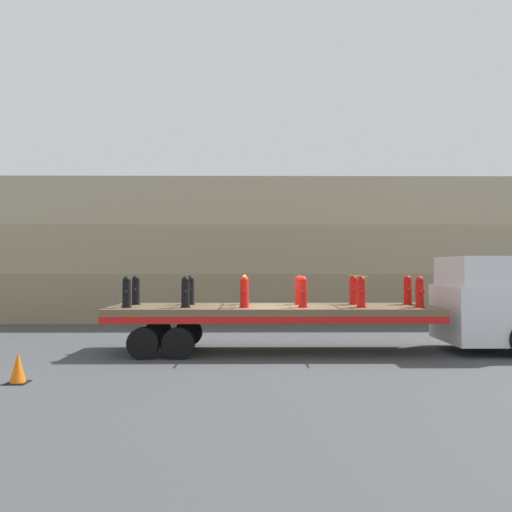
{
  "coord_description": "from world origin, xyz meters",
  "views": [
    {
      "loc": [
        -0.63,
        -15.12,
        2.58
      ],
      "look_at": [
        -0.51,
        0.0,
        2.89
      ],
      "focal_mm": 35.0,
      "sensor_mm": 36.0,
      "label": 1
    }
  ],
  "objects_px": {
    "fire_hydrant_red_far_2": "(245,290)",
    "fire_hydrant_red_near_4": "(361,292)",
    "truck_cab": "(491,304)",
    "fire_hydrant_black_far_1": "(190,290)",
    "fire_hydrant_black_near_0": "(127,292)",
    "fire_hydrant_black_far_0": "(136,290)",
    "fire_hydrant_red_far_4": "(353,290)",
    "flatbed_trailer": "(257,314)",
    "fire_hydrant_red_near_3": "(303,292)",
    "fire_hydrant_red_far_5": "(408,290)",
    "fire_hydrant_red_near_2": "(244,292)",
    "traffic_cone": "(18,368)",
    "fire_hydrant_black_near_1": "(185,292)",
    "fire_hydrant_red_near_5": "(420,292)",
    "fire_hydrant_red_far_3": "(299,290)"
  },
  "relations": [
    {
      "from": "fire_hydrant_red_far_2",
      "to": "fire_hydrant_red_far_4",
      "type": "relative_size",
      "value": 1.0
    },
    {
      "from": "fire_hydrant_black_near_0",
      "to": "fire_hydrant_black_far_0",
      "type": "height_order",
      "value": "same"
    },
    {
      "from": "fire_hydrant_black_near_1",
      "to": "fire_hydrant_red_near_5",
      "type": "xyz_separation_m",
      "value": [
        6.85,
        0.0,
        0.0
      ]
    },
    {
      "from": "fire_hydrant_black_near_1",
      "to": "fire_hydrant_red_far_2",
      "type": "distance_m",
      "value": 2.05
    },
    {
      "from": "fire_hydrant_red_near_5",
      "to": "fire_hydrant_black_near_0",
      "type": "bearing_deg",
      "value": 180.0
    },
    {
      "from": "fire_hydrant_red_near_2",
      "to": "fire_hydrant_red_far_4",
      "type": "relative_size",
      "value": 1.0
    },
    {
      "from": "fire_hydrant_black_near_1",
      "to": "fire_hydrant_black_far_1",
      "type": "relative_size",
      "value": 1.0
    },
    {
      "from": "fire_hydrant_red_near_2",
      "to": "fire_hydrant_red_near_4",
      "type": "height_order",
      "value": "same"
    },
    {
      "from": "truck_cab",
      "to": "fire_hydrant_black_far_1",
      "type": "xyz_separation_m",
      "value": [
        -9.2,
        0.57,
        0.39
      ]
    },
    {
      "from": "fire_hydrant_red_far_4",
      "to": "traffic_cone",
      "type": "bearing_deg",
      "value": -151.28
    },
    {
      "from": "fire_hydrant_black_far_0",
      "to": "fire_hydrant_red_far_3",
      "type": "relative_size",
      "value": 1.0
    },
    {
      "from": "fire_hydrant_red_near_2",
      "to": "fire_hydrant_red_far_5",
      "type": "xyz_separation_m",
      "value": [
        5.14,
        1.13,
        0.0
      ]
    },
    {
      "from": "fire_hydrant_black_near_0",
      "to": "traffic_cone",
      "type": "bearing_deg",
      "value": -113.81
    },
    {
      "from": "fire_hydrant_black_near_0",
      "to": "fire_hydrant_black_far_1",
      "type": "relative_size",
      "value": 1.0
    },
    {
      "from": "fire_hydrant_red_far_3",
      "to": "fire_hydrant_red_near_5",
      "type": "xyz_separation_m",
      "value": [
        3.42,
        -1.13,
        0.0
      ]
    },
    {
      "from": "truck_cab",
      "to": "fire_hydrant_red_far_2",
      "type": "bearing_deg",
      "value": 175.67
    },
    {
      "from": "flatbed_trailer",
      "to": "traffic_cone",
      "type": "distance_m",
      "value": 6.73
    },
    {
      "from": "flatbed_trailer",
      "to": "fire_hydrant_red_far_4",
      "type": "xyz_separation_m",
      "value": [
        3.04,
        0.57,
        0.68
      ]
    },
    {
      "from": "fire_hydrant_black_far_0",
      "to": "fire_hydrant_red_far_4",
      "type": "xyz_separation_m",
      "value": [
        6.85,
        0.0,
        0.0
      ]
    },
    {
      "from": "truck_cab",
      "to": "traffic_cone",
      "type": "bearing_deg",
      "value": -162.08
    },
    {
      "from": "fire_hydrant_black_near_0",
      "to": "fire_hydrant_red_far_3",
      "type": "distance_m",
      "value": 5.26
    },
    {
      "from": "fire_hydrant_black_far_0",
      "to": "fire_hydrant_red_near_2",
      "type": "bearing_deg",
      "value": -18.33
    },
    {
      "from": "truck_cab",
      "to": "fire_hydrant_red_near_4",
      "type": "bearing_deg",
      "value": -172.06
    },
    {
      "from": "fire_hydrant_red_far_3",
      "to": "traffic_cone",
      "type": "height_order",
      "value": "fire_hydrant_red_far_3"
    },
    {
      "from": "fire_hydrant_red_far_4",
      "to": "fire_hydrant_red_far_3",
      "type": "bearing_deg",
      "value": 180.0
    },
    {
      "from": "traffic_cone",
      "to": "fire_hydrant_red_far_5",
      "type": "bearing_deg",
      "value": 24.46
    },
    {
      "from": "fire_hydrant_black_far_1",
      "to": "fire_hydrant_red_far_2",
      "type": "xyz_separation_m",
      "value": [
        1.71,
        0.0,
        0.0
      ]
    },
    {
      "from": "truck_cab",
      "to": "fire_hydrant_black_far_0",
      "type": "height_order",
      "value": "truck_cab"
    },
    {
      "from": "fire_hydrant_black_far_1",
      "to": "traffic_cone",
      "type": "height_order",
      "value": "fire_hydrant_black_far_1"
    },
    {
      "from": "flatbed_trailer",
      "to": "fire_hydrant_red_near_3",
      "type": "distance_m",
      "value": 1.6
    },
    {
      "from": "fire_hydrant_red_far_2",
      "to": "fire_hydrant_red_near_4",
      "type": "bearing_deg",
      "value": -18.33
    },
    {
      "from": "fire_hydrant_red_far_4",
      "to": "fire_hydrant_red_near_4",
      "type": "bearing_deg",
      "value": -90.0
    },
    {
      "from": "fire_hydrant_red_near_5",
      "to": "fire_hydrant_red_far_4",
      "type": "bearing_deg",
      "value": 146.47
    },
    {
      "from": "fire_hydrant_red_far_2",
      "to": "fire_hydrant_red_near_4",
      "type": "relative_size",
      "value": 1.0
    },
    {
      "from": "flatbed_trailer",
      "to": "fire_hydrant_red_far_4",
      "type": "distance_m",
      "value": 3.17
    },
    {
      "from": "fire_hydrant_red_near_5",
      "to": "fire_hydrant_black_far_1",
      "type": "bearing_deg",
      "value": 170.59
    },
    {
      "from": "flatbed_trailer",
      "to": "fire_hydrant_red_near_4",
      "type": "height_order",
      "value": "fire_hydrant_red_near_4"
    },
    {
      "from": "flatbed_trailer",
      "to": "fire_hydrant_black_near_0",
      "type": "relative_size",
      "value": 10.72
    },
    {
      "from": "fire_hydrant_red_far_2",
      "to": "fire_hydrant_red_far_4",
      "type": "distance_m",
      "value": 3.42
    },
    {
      "from": "fire_hydrant_black_near_0",
      "to": "fire_hydrant_red_far_5",
      "type": "distance_m",
      "value": 8.64
    },
    {
      "from": "fire_hydrant_red_far_2",
      "to": "fire_hydrant_red_near_3",
      "type": "relative_size",
      "value": 1.0
    },
    {
      "from": "flatbed_trailer",
      "to": "fire_hydrant_black_far_0",
      "type": "height_order",
      "value": "fire_hydrant_black_far_0"
    },
    {
      "from": "fire_hydrant_black_near_0",
      "to": "fire_hydrant_red_near_2",
      "type": "height_order",
      "value": "same"
    },
    {
      "from": "fire_hydrant_black_far_1",
      "to": "fire_hydrant_red_near_4",
      "type": "height_order",
      "value": "same"
    },
    {
      "from": "fire_hydrant_black_near_1",
      "to": "fire_hydrant_red_far_4",
      "type": "xyz_separation_m",
      "value": [
        5.14,
        1.13,
        0.0
      ]
    },
    {
      "from": "fire_hydrant_red_far_5",
      "to": "traffic_cone",
      "type": "bearing_deg",
      "value": -155.54
    },
    {
      "from": "fire_hydrant_red_near_2",
      "to": "fire_hydrant_red_near_5",
      "type": "height_order",
      "value": "same"
    },
    {
      "from": "fire_hydrant_black_far_0",
      "to": "fire_hydrant_red_far_2",
      "type": "bearing_deg",
      "value": 0.0
    },
    {
      "from": "fire_hydrant_black_near_1",
      "to": "fire_hydrant_red_near_3",
      "type": "xyz_separation_m",
      "value": [
        3.42,
        0.0,
        0.0
      ]
    },
    {
      "from": "fire_hydrant_black_far_1",
      "to": "fire_hydrant_red_near_2",
      "type": "bearing_deg",
      "value": -33.53
    }
  ]
}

